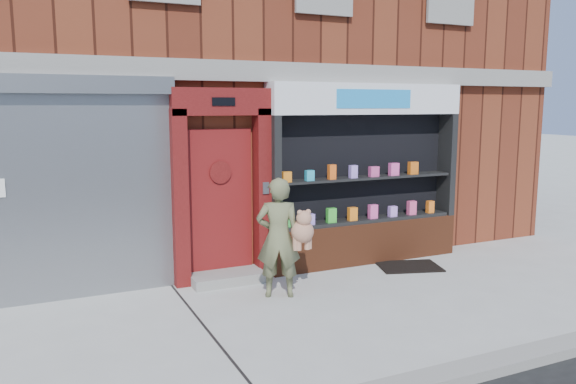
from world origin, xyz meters
TOP-DOWN VIEW (x-y plane):
  - ground at (0.00, 0.00)m, footprint 80.00×80.00m
  - curb at (0.00, -2.15)m, footprint 60.00×0.30m
  - building at (-0.00, 5.99)m, footprint 12.00×8.16m
  - shutter_bay at (-3.00, 1.93)m, footprint 3.10×0.30m
  - red_door_bay at (-0.75, 1.86)m, footprint 1.52×0.58m
  - pharmacy_bay at (1.75, 1.81)m, footprint 3.50×0.41m
  - woman at (-0.25, 0.81)m, footprint 0.84×0.60m
  - doormat at (2.24, 1.20)m, footprint 1.15×0.96m

SIDE VIEW (x-z plane):
  - ground at x=0.00m, z-range 0.00..0.00m
  - doormat at x=2.24m, z-range 0.00..0.02m
  - curb at x=0.00m, z-range 0.00..0.12m
  - woman at x=-0.25m, z-range 0.01..1.69m
  - pharmacy_bay at x=1.75m, z-range -0.13..2.87m
  - red_door_bay at x=-0.75m, z-range 0.01..2.91m
  - shutter_bay at x=-3.00m, z-range 0.20..3.24m
  - building at x=0.00m, z-range 0.00..8.00m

